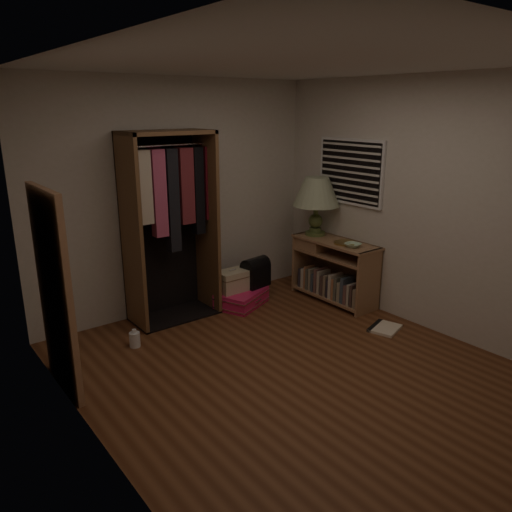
# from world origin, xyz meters

# --- Properties ---
(ground) EXTENTS (4.00, 4.00, 0.00)m
(ground) POSITION_xyz_m (0.00, 0.00, 0.00)
(ground) COLOR #5A2F19
(ground) RESTS_ON ground
(room_walls) EXTENTS (3.52, 4.02, 2.60)m
(room_walls) POSITION_xyz_m (0.08, 0.04, 1.50)
(room_walls) COLOR beige
(room_walls) RESTS_ON ground
(console_bookshelf) EXTENTS (0.42, 1.12, 0.75)m
(console_bookshelf) POSITION_xyz_m (1.54, 1.04, 0.39)
(console_bookshelf) COLOR #956948
(console_bookshelf) RESTS_ON ground
(open_wardrobe) EXTENTS (0.99, 0.50, 2.05)m
(open_wardrobe) POSITION_xyz_m (-0.22, 1.77, 1.21)
(open_wardrobe) COLOR brown
(open_wardrobe) RESTS_ON ground
(floor_mirror) EXTENTS (0.06, 0.80, 1.70)m
(floor_mirror) POSITION_xyz_m (-1.70, 1.00, 0.85)
(floor_mirror) COLOR #A77451
(floor_mirror) RESTS_ON ground
(pink_suitcase) EXTENTS (0.74, 0.65, 0.19)m
(pink_suitcase) POSITION_xyz_m (0.54, 1.54, 0.09)
(pink_suitcase) COLOR #DF1B58
(pink_suitcase) RESTS_ON ground
(train_case) EXTENTS (0.37, 0.26, 0.27)m
(train_case) POSITION_xyz_m (0.45, 1.60, 0.31)
(train_case) COLOR #BFB392
(train_case) RESTS_ON pink_suitcase
(black_bag) EXTENTS (0.36, 0.26, 0.36)m
(black_bag) POSITION_xyz_m (0.77, 1.57, 0.37)
(black_bag) COLOR black
(black_bag) RESTS_ON pink_suitcase
(table_lamp) EXTENTS (0.75, 0.75, 0.72)m
(table_lamp) POSITION_xyz_m (1.54, 1.36, 1.27)
(table_lamp) COLOR #48592B
(table_lamp) RESTS_ON console_bookshelf
(brass_tray) EXTENTS (0.30, 0.30, 0.02)m
(brass_tray) POSITION_xyz_m (1.54, 0.85, 0.76)
(brass_tray) COLOR #A2843E
(brass_tray) RESTS_ON console_bookshelf
(ceramic_bowl) EXTENTS (0.21, 0.21, 0.04)m
(ceramic_bowl) POSITION_xyz_m (1.49, 0.69, 0.77)
(ceramic_bowl) COLOR #B2D5B2
(ceramic_bowl) RESTS_ON console_bookshelf
(white_jug) EXTENTS (0.14, 0.14, 0.19)m
(white_jug) POSITION_xyz_m (-0.93, 1.32, 0.08)
(white_jug) COLOR white
(white_jug) RESTS_ON ground
(floor_book) EXTENTS (0.40, 0.36, 0.03)m
(floor_book) POSITION_xyz_m (1.34, 0.08, 0.01)
(floor_book) COLOR #F3E6CC
(floor_book) RESTS_ON ground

